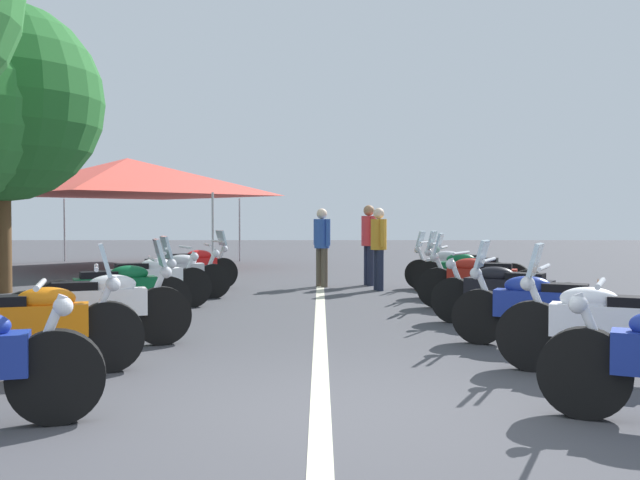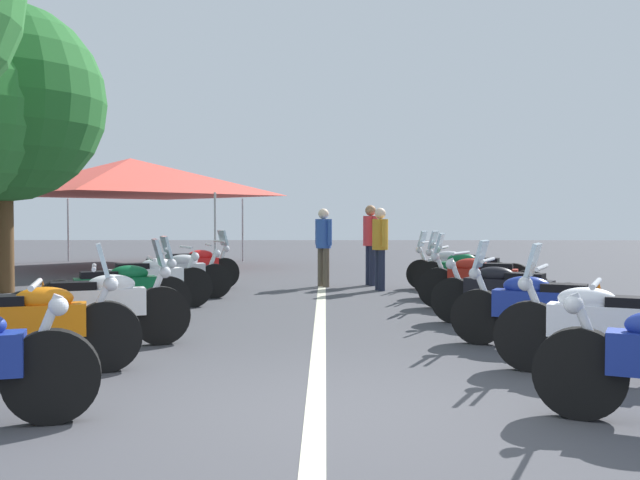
# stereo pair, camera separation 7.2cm
# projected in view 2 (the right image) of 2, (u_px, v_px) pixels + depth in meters

# --- Properties ---
(ground_plane) EXTENTS (80.00, 80.00, 0.00)m
(ground_plane) POSITION_uv_depth(u_px,v_px,m) (315.00, 417.00, 5.18)
(ground_plane) COLOR #424247
(lane_centre_stripe) EXTENTS (21.93, 0.16, 0.01)m
(lane_centre_stripe) POSITION_uv_depth(u_px,v_px,m) (320.00, 318.00, 10.28)
(lane_centre_stripe) COLOR beige
(lane_centre_stripe) RESTS_ON ground_plane
(motorcycle_left_row_1) EXTENTS (0.89, 2.06, 1.23)m
(motorcycle_left_row_1) POSITION_uv_depth(u_px,v_px,m) (27.00, 325.00, 6.47)
(motorcycle_left_row_1) COLOR black
(motorcycle_left_row_1) RESTS_ON ground_plane
(motorcycle_left_row_2) EXTENTS (0.95, 2.04, 1.23)m
(motorcycle_left_row_2) POSITION_uv_depth(u_px,v_px,m) (98.00, 306.00, 7.88)
(motorcycle_left_row_2) COLOR black
(motorcycle_left_row_2) RESTS_ON ground_plane
(motorcycle_left_row_3) EXTENTS (1.04, 1.94, 1.21)m
(motorcycle_left_row_3) POSITION_uv_depth(u_px,v_px,m) (118.00, 291.00, 9.59)
(motorcycle_left_row_3) COLOR black
(motorcycle_left_row_3) RESTS_ON ground_plane
(motorcycle_left_row_4) EXTENTS (1.14, 1.97, 1.01)m
(motorcycle_left_row_4) POSITION_uv_depth(u_px,v_px,m) (148.00, 281.00, 11.16)
(motorcycle_left_row_4) COLOR black
(motorcycle_left_row_4) RESTS_ON ground_plane
(motorcycle_left_row_5) EXTENTS (0.89, 2.04, 0.99)m
(motorcycle_left_row_5) POSITION_uv_depth(u_px,v_px,m) (174.00, 274.00, 12.54)
(motorcycle_left_row_5) COLOR black
(motorcycle_left_row_5) RESTS_ON ground_plane
(motorcycle_left_row_6) EXTENTS (1.12, 1.82, 1.21)m
(motorcycle_left_row_6) POSITION_uv_depth(u_px,v_px,m) (194.00, 267.00, 14.23)
(motorcycle_left_row_6) COLOR black
(motorcycle_left_row_6) RESTS_ON ground_plane
(motorcycle_right_row_1) EXTENTS (1.04, 1.91, 1.23)m
(motorcycle_right_row_1) POSITION_uv_depth(u_px,v_px,m) (604.00, 326.00, 6.41)
(motorcycle_right_row_1) COLOR black
(motorcycle_right_row_1) RESTS_ON ground_plane
(motorcycle_right_row_2) EXTENTS (1.04, 1.94, 1.21)m
(motorcycle_right_row_2) POSITION_uv_depth(u_px,v_px,m) (540.00, 307.00, 7.84)
(motorcycle_right_row_2) COLOR black
(motorcycle_right_row_2) RESTS_ON ground_plane
(motorcycle_right_row_3) EXTENTS (1.23, 1.93, 1.00)m
(motorcycle_right_row_3) POSITION_uv_depth(u_px,v_px,m) (507.00, 293.00, 9.38)
(motorcycle_right_row_3) COLOR black
(motorcycle_right_row_3) RESTS_ON ground_plane
(motorcycle_right_row_4) EXTENTS (0.93, 2.00, 1.22)m
(motorcycle_right_row_4) POSITION_uv_depth(u_px,v_px,m) (481.00, 280.00, 11.15)
(motorcycle_right_row_4) COLOR black
(motorcycle_right_row_4) RESTS_ON ground_plane
(motorcycle_right_row_5) EXTENTS (1.01, 2.01, 1.23)m
(motorcycle_right_row_5) POSITION_uv_depth(u_px,v_px,m) (470.00, 273.00, 12.49)
(motorcycle_right_row_5) COLOR black
(motorcycle_right_row_5) RESTS_ON ground_plane
(motorcycle_right_row_6) EXTENTS (1.05, 1.99, 1.19)m
(motorcycle_right_row_6) POSITION_uv_depth(u_px,v_px,m) (456.00, 268.00, 14.12)
(motorcycle_right_row_6) COLOR black
(motorcycle_right_row_6) RESTS_ON ground_plane
(traffic_cone_0) EXTENTS (0.36, 0.36, 0.61)m
(traffic_cone_0) POSITION_uv_depth(u_px,v_px,m) (43.00, 304.00, 9.57)
(traffic_cone_0) COLOR orange
(traffic_cone_0) RESTS_ON ground_plane
(traffic_cone_1) EXTENTS (0.36, 0.36, 0.61)m
(traffic_cone_1) POSITION_uv_depth(u_px,v_px,m) (598.00, 302.00, 9.82)
(traffic_cone_1) COLOR orange
(traffic_cone_1) RESTS_ON ground_plane
(bystander_0) EXTENTS (0.50, 0.32, 1.73)m
(bystander_0) POSITION_uv_depth(u_px,v_px,m) (371.00, 238.00, 15.12)
(bystander_0) COLOR #1E2338
(bystander_0) RESTS_ON ground_plane
(bystander_1) EXTENTS (0.51, 0.32, 1.66)m
(bystander_1) POSITION_uv_depth(u_px,v_px,m) (380.00, 242.00, 14.07)
(bystander_1) COLOR #1E2338
(bystander_1) RESTS_ON ground_plane
(bystander_2) EXTENTS (0.44, 0.35, 1.66)m
(bystander_2) POSITION_uv_depth(u_px,v_px,m) (323.00, 241.00, 14.84)
(bystander_2) COLOR brown
(bystander_2) RESTS_ON ground_plane
(roadside_tree_2) EXTENTS (3.88, 3.88, 5.64)m
(roadside_tree_2) POSITION_uv_depth(u_px,v_px,m) (3.00, 102.00, 13.59)
(roadside_tree_2) COLOR brown
(roadside_tree_2) RESTS_ON ground_plane
(event_tent) EXTENTS (6.53, 6.53, 3.20)m
(event_tent) POSITION_uv_depth(u_px,v_px,m) (131.00, 177.00, 20.60)
(event_tent) COLOR #E54C3F
(event_tent) RESTS_ON ground_plane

